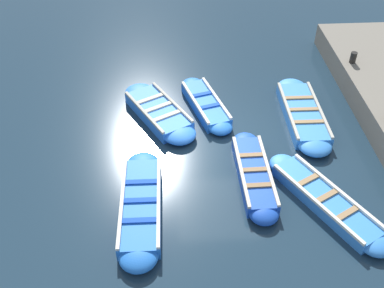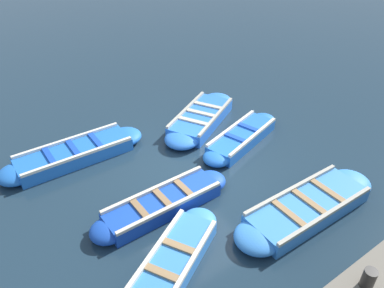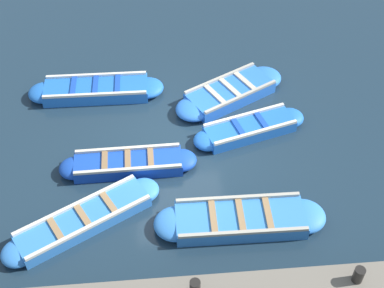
{
  "view_description": "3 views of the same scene",
  "coord_description": "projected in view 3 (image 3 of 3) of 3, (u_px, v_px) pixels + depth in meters",
  "views": [
    {
      "loc": [
        -1.37,
        -9.24,
        8.16
      ],
      "look_at": [
        -0.82,
        -0.18,
        0.33
      ],
      "focal_mm": 42.0,
      "sensor_mm": 36.0,
      "label": 1
    },
    {
      "loc": [
        5.81,
        -4.12,
        5.71
      ],
      "look_at": [
        -0.62,
        0.42,
        0.31
      ],
      "focal_mm": 35.0,
      "sensor_mm": 36.0,
      "label": 2
    },
    {
      "loc": [
        9.39,
        -0.47,
        9.6
      ],
      "look_at": [
        0.41,
        0.29,
        0.43
      ],
      "focal_mm": 50.0,
      "sensor_mm": 36.0,
      "label": 3
    }
  ],
  "objects": [
    {
      "name": "ground_plane",
      "position": [
        179.0,
        145.0,
        13.43
      ],
      "size": [
        120.0,
        120.0,
        0.0
      ],
      "primitive_type": "plane",
      "color": "#1C303F"
    },
    {
      "name": "boat_far_corner",
      "position": [
        230.0,
        93.0,
        14.6
      ],
      "size": [
        2.45,
        3.4,
        0.41
      ],
      "color": "blue",
      "rests_on": "ground"
    },
    {
      "name": "boat_bow_out",
      "position": [
        240.0,
        220.0,
        11.6
      ],
      "size": [
        1.05,
        3.78,
        0.39
      ],
      "color": "#3884E0",
      "rests_on": "ground"
    },
    {
      "name": "boat_outer_left",
      "position": [
        128.0,
        164.0,
        12.76
      ],
      "size": [
        0.8,
        3.3,
        0.38
      ],
      "color": "#1947B7",
      "rests_on": "ground"
    },
    {
      "name": "boat_drifting",
      "position": [
        84.0,
        220.0,
        11.62
      ],
      "size": [
        2.45,
        3.6,
        0.36
      ],
      "color": "#3884E0",
      "rests_on": "ground"
    },
    {
      "name": "boat_outer_right",
      "position": [
        250.0,
        129.0,
        13.62
      ],
      "size": [
        1.54,
        3.12,
        0.37
      ],
      "color": "blue",
      "rests_on": "ground"
    },
    {
      "name": "boat_stern_in",
      "position": [
        96.0,
        90.0,
        14.68
      ],
      "size": [
        0.96,
        3.71,
        0.4
      ],
      "color": "blue",
      "rests_on": "ground"
    },
    {
      "name": "bollard_mid_north",
      "position": [
        195.0,
        287.0,
        9.61
      ],
      "size": [
        0.2,
        0.2,
        0.35
      ],
      "primitive_type": "cylinder",
      "color": "black",
      "rests_on": "quay_wall"
    },
    {
      "name": "bollard_mid_south",
      "position": [
        359.0,
        275.0,
        9.79
      ],
      "size": [
        0.2,
        0.2,
        0.35
      ],
      "primitive_type": "cylinder",
      "color": "black",
      "rests_on": "quay_wall"
    }
  ]
}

